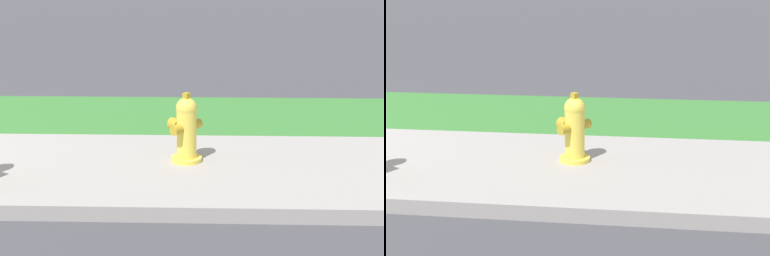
{
  "view_description": "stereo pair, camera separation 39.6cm",
  "coord_description": "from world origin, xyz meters",
  "views": [
    {
      "loc": [
        4.7,
        -4.62,
        1.7
      ],
      "look_at": [
        4.56,
        -0.08,
        0.4
      ],
      "focal_mm": 50.0,
      "sensor_mm": 36.0,
      "label": 1
    },
    {
      "loc": [
        5.09,
        -4.59,
        1.7
      ],
      "look_at": [
        4.56,
        -0.08,
        0.4
      ],
      "focal_mm": 50.0,
      "sensor_mm": 36.0,
      "label": 2
    }
  ],
  "objects": [
    {
      "name": "fire_hydrant_at_driveway",
      "position": [
        4.49,
        0.16,
        0.32
      ],
      "size": [
        0.34,
        0.34,
        0.67
      ],
      "rotation": [
        0.0,
        0.0,
        0.88
      ],
      "color": "yellow",
      "rests_on": "ground"
    }
  ]
}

